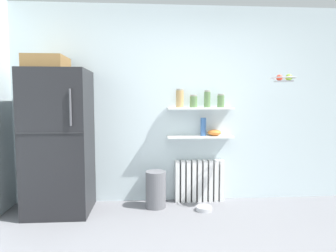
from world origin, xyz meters
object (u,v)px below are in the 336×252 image
object	(u,v)px
refrigerator	(59,139)
hanging_fruit_basket	(284,78)
storage_jar_3	(221,101)
trash_bin	(156,189)
storage_jar_2	(207,99)
storage_jar_1	(194,101)
pet_food_bowl	(204,209)
storage_jar_0	(180,98)
shelf_bowl	(214,133)
radiator	(199,181)
vase	(203,127)

from	to	relation	value
refrigerator	hanging_fruit_basket	size ratio (longest dim) A/B	6.70
storage_jar_3	hanging_fruit_basket	bearing A→B (deg)	-34.39
trash_bin	storage_jar_2	bearing A→B (deg)	13.52
trash_bin	storage_jar_1	bearing A→B (deg)	18.10
storage_jar_1	pet_food_bowl	world-z (taller)	storage_jar_1
storage_jar_0	pet_food_bowl	distance (m)	1.42
storage_jar_0	shelf_bowl	bearing A→B (deg)	-0.00
radiator	storage_jar_1	xyz separation A→B (m)	(-0.09, -0.03, 1.07)
radiator	trash_bin	bearing A→B (deg)	-161.86
trash_bin	pet_food_bowl	size ratio (longest dim) A/B	2.38
vase	pet_food_bowl	world-z (taller)	vase
radiator	shelf_bowl	world-z (taller)	shelf_bowl
radiator	storage_jar_2	world-z (taller)	storage_jar_2
refrigerator	pet_food_bowl	distance (m)	1.96
storage_jar_1	trash_bin	size ratio (longest dim) A/B	0.35
storage_jar_3	trash_bin	xyz separation A→B (m)	(-0.86, -0.16, -1.12)
storage_jar_1	hanging_fruit_basket	bearing A→B (deg)	-23.64
trash_bin	hanging_fruit_basket	xyz separation A→B (m)	(1.50, -0.27, 1.38)
hanging_fruit_basket	storage_jar_2	bearing A→B (deg)	151.90
storage_jar_1	shelf_bowl	xyz separation A→B (m)	(0.28, 0.00, -0.41)
hanging_fruit_basket	shelf_bowl	bearing A→B (deg)	148.65
storage_jar_3	trash_bin	world-z (taller)	storage_jar_3
storage_jar_0	pet_food_bowl	xyz separation A→B (m)	(0.27, -0.32, -1.36)
vase	storage_jar_1	bearing A→B (deg)	-180.00
storage_jar_2	storage_jar_1	bearing A→B (deg)	-180.00
refrigerator	pet_food_bowl	bearing A→B (deg)	-3.09
storage_jar_2	shelf_bowl	bearing A→B (deg)	0.00
storage_jar_0	storage_jar_1	distance (m)	0.18
storage_jar_0	storage_jar_3	xyz separation A→B (m)	(0.54, -0.00, -0.03)
radiator	trash_bin	world-z (taller)	radiator
storage_jar_0	storage_jar_1	xyz separation A→B (m)	(0.18, -0.00, -0.04)
refrigerator	radiator	distance (m)	1.88
pet_food_bowl	refrigerator	bearing A→B (deg)	176.91
storage_jar_2	trash_bin	distance (m)	1.34
storage_jar_2	hanging_fruit_basket	bearing A→B (deg)	-28.10
shelf_bowl	hanging_fruit_basket	distance (m)	1.08
vase	trash_bin	size ratio (longest dim) A/B	0.51
storage_jar_2	pet_food_bowl	world-z (taller)	storage_jar_2
storage_jar_0	vase	world-z (taller)	storage_jar_0
radiator	shelf_bowl	distance (m)	0.68
hanging_fruit_basket	storage_jar_0	bearing A→B (deg)	159.65
shelf_bowl	trash_bin	distance (m)	1.06
radiator	hanging_fruit_basket	world-z (taller)	hanging_fruit_basket
pet_food_bowl	shelf_bowl	bearing A→B (deg)	59.35
storage_jar_2	vase	bearing A→B (deg)	180.00
trash_bin	pet_food_bowl	world-z (taller)	trash_bin
radiator	vase	distance (m)	0.73
storage_jar_1	pet_food_bowl	bearing A→B (deg)	-74.53
refrigerator	storage_jar_0	world-z (taller)	refrigerator
pet_food_bowl	storage_jar_1	bearing A→B (deg)	105.47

